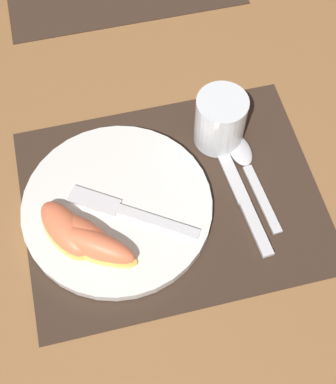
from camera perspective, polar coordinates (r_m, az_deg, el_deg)
ground_plane at (r=0.79m, az=0.41°, el=-0.77°), size 3.00×3.00×0.00m
placemat at (r=0.79m, az=0.41°, el=-0.71°), size 0.43×0.34×0.00m
plate at (r=0.77m, az=-5.41°, el=-1.73°), size 0.27×0.27×0.02m
juice_glass at (r=0.81m, az=5.55°, el=7.38°), size 0.08×0.08×0.09m
knife at (r=0.79m, az=7.72°, el=-0.11°), size 0.04×0.22×0.01m
spoon at (r=0.82m, az=8.27°, el=3.14°), size 0.04×0.18×0.01m
fork at (r=0.76m, az=-4.76°, el=-1.96°), size 0.17×0.12×0.00m
citrus_wedge_0 at (r=0.74m, az=-10.89°, el=-3.90°), size 0.09×0.11×0.03m
citrus_wedge_1 at (r=0.74m, az=-8.87°, el=-4.78°), size 0.11×0.12×0.03m
citrus_wedge_2 at (r=0.73m, az=-8.05°, el=-5.50°), size 0.13×0.11×0.04m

